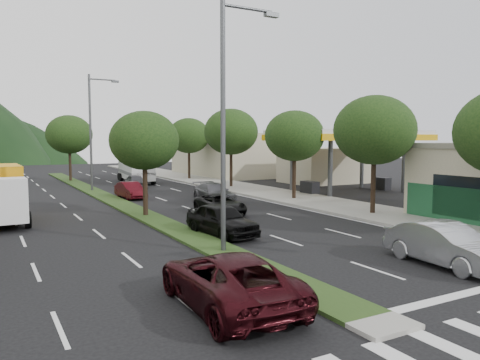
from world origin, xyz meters
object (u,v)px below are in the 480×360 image
tree_r_b (374,130)px  tree_med_far (69,134)px  tree_med_near (144,141)px  sedan_silver (446,245)px  tree_r_c (295,136)px  streetlight_mid (93,127)px  car_queue_b (214,193)px  box_truck (0,196)px  car_queue_d (220,204)px  car_queue_a (222,220)px  streetlight_near (228,112)px  tree_r_e (189,136)px  car_queue_e (136,181)px  tree_r_d (231,132)px  suv_maroon (228,280)px  motorhome (136,166)px  car_queue_c (130,190)px

tree_r_b → tree_med_far: 34.18m
tree_med_near → sedan_silver: bearing=-68.6°
tree_r_c → streetlight_mid: (-11.79, 13.00, 0.84)m
car_queue_b → box_truck: box_truck is taller
streetlight_mid → car_queue_d: (4.02, -16.25, -4.98)m
box_truck → tree_med_near: bearing=164.7°
car_queue_a → streetlight_near: bearing=-118.8°
tree_r_e → car_queue_e: 10.73m
tree_med_far → box_truck: 25.54m
tree_med_far → car_queue_b: 23.51m
tree_r_e → box_truck: tree_r_e is taller
streetlight_near → car_queue_a: streetlight_near is taller
tree_r_d → sedan_silver: 28.49m
tree_med_near → car_queue_d: size_ratio=1.39×
tree_med_near → car_queue_e: (4.16, 16.04, -3.81)m
tree_med_near → streetlight_near: size_ratio=0.60×
tree_r_b → streetlight_near: 12.47m
tree_med_far → streetlight_near: streetlight_near is taller
tree_med_far → car_queue_e: bearing=-67.3°
suv_maroon → car_queue_d: size_ratio=1.24×
motorhome → tree_med_near: bearing=-99.2°
suv_maroon → car_queue_c: bearing=-97.6°
tree_r_b → tree_med_far: bearing=110.6°
tree_r_c → tree_med_far: 26.83m
tree_r_d → streetlight_near: 24.97m
tree_med_near → car_queue_c: size_ratio=1.58×
car_queue_c → motorhome: bearing=67.7°
car_queue_b → tree_r_d: bearing=58.6°
streetlight_near → streetlight_mid: (0.00, 25.00, 0.00)m
car_queue_b → car_queue_e: bearing=103.1°
tree_r_c → suv_maroon: 23.03m
box_truck → motorhome: motorhome is taller
suv_maroon → streetlight_mid: bearing=-93.0°
tree_r_b → motorhome: 28.47m
tree_med_near → tree_med_far: (0.00, 26.00, 0.58)m
box_truck → tree_r_b: bearing=156.6°
tree_r_e → tree_med_far: (-12.00, 4.00, 0.11)m
tree_r_e → sedan_silver: 38.20m
tree_med_near → tree_r_b: bearing=-26.6°
tree_med_far → car_queue_e: (4.16, -9.96, -4.39)m
tree_r_b → suv_maroon: bearing=-147.3°
tree_r_b → box_truck: bearing=158.1°
tree_r_d → suv_maroon: bearing=-118.1°
suv_maroon → tree_med_far: bearing=-91.3°
sedan_silver → tree_r_e: bearing=85.2°
tree_r_e → suv_maroon: tree_r_e is taller
tree_r_c → tree_med_far: tree_med_far is taller
tree_r_b → tree_r_e: tree_r_b is taller
tree_r_b → box_truck: tree_r_b is taller
sedan_silver → motorhome: size_ratio=0.55×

